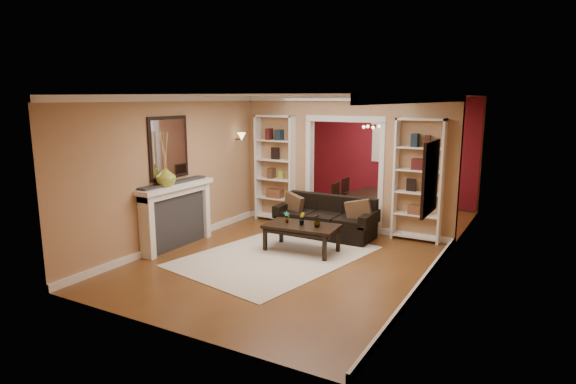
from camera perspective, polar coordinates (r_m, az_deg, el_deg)
The scene contains 30 objects.
floor at distance 9.09m, azimuth 3.63°, elevation -5.95°, with size 8.00×8.00×0.00m, color brown.
ceiling at distance 8.69m, azimuth 3.85°, elevation 11.33°, with size 8.00×8.00×0.00m, color white.
wall_back at distance 12.49m, azimuth 11.73°, elevation 4.85°, with size 8.00×8.00×0.00m, color tan.
wall_front at distance 5.52m, azimuth -14.55°, elevation -3.01°, with size 8.00×8.00×0.00m, color tan.
wall_left at distance 9.96m, azimuth -8.04°, elevation 3.43°, with size 8.00×8.00×0.00m, color tan.
wall_right at distance 8.09m, azimuth 18.26°, elevation 1.21°, with size 8.00×8.00×0.00m, color tan.
partition_wall at distance 9.87m, azimuth 6.76°, elevation 3.39°, with size 4.50×0.15×2.70m, color tan.
red_back_panel at distance 12.46m, azimuth 11.68°, elevation 4.70°, with size 4.44×0.04×2.64m, color maroon.
dining_window at distance 12.40m, azimuth 11.67°, elevation 5.74°, with size 0.78×0.03×0.98m, color #8CA5CC.
area_rug at distance 8.28m, azimuth -1.43°, elevation -7.60°, with size 2.31×3.23×0.01m, color beige.
sofa at distance 9.41m, azimuth 4.46°, elevation -2.95°, with size 1.96×0.85×0.77m, color black.
pillow_left at distance 9.65m, azimuth 0.68°, elevation -1.34°, with size 0.42×0.12×0.42m, color brown.
pillow_right at distance 9.08m, azimuth 8.40°, elevation -2.12°, with size 0.46×0.13×0.46m, color brown.
coffee_table at distance 8.48m, azimuth 1.62°, elevation -5.49°, with size 1.27×0.69×0.48m, color black.
plant_left at distance 8.52m, azimuth -0.14°, elevation -3.01°, with size 0.11×0.07×0.20m, color #336626.
plant_center at distance 8.38m, azimuth 1.63°, elevation -3.20°, with size 0.12×0.10×0.22m, color #336626.
plant_right at distance 8.25m, azimuth 3.46°, elevation -3.44°, with size 0.12×0.12×0.22m, color #336626.
bookshelf_left at distance 10.44m, azimuth -1.51°, elevation 2.78°, with size 0.90×0.30×2.30m, color white.
bookshelf_right at distance 9.26m, azimuth 15.20°, elevation 1.32°, with size 0.90×0.30×2.30m, color white.
fireplace at distance 8.86m, azimuth -12.95°, elevation -2.77°, with size 0.32×1.70×1.16m, color white.
vase at distance 8.54m, azimuth -14.30°, elevation 1.85°, with size 0.34×0.34×0.36m, color #9BA735.
mirror at distance 8.75m, azimuth -13.98°, elevation 5.13°, with size 0.03×0.95×1.10m, color silver.
wall_sconce at distance 10.29m, azimuth -5.80°, elevation 6.41°, with size 0.18×0.18×0.22m, color #FFE0A5.
framed_art at distance 7.10m, azimuth 16.46°, elevation 1.63°, with size 0.04×0.85×1.05m, color black.
dining_table at distance 11.25m, azimuth 9.77°, elevation -1.41°, with size 0.81×1.44×0.51m, color black.
dining_chair_nw at distance 11.15m, azimuth 6.61°, elevation -0.80°, with size 0.37×0.37×0.75m, color black.
dining_chair_ne at distance 10.77m, azimuth 12.02°, elevation -1.02°, with size 0.44×0.44×0.89m, color black.
dining_chair_sw at distance 11.69m, azimuth 7.75°, elevation -0.20°, with size 0.39×0.39×0.78m, color black.
dining_chair_se at distance 11.34m, azimuth 12.93°, elevation -0.63°, with size 0.41×0.41×0.82m, color black.
chandelier at distance 11.20m, azimuth 9.82°, elevation 7.66°, with size 0.50×0.50×0.30m, color #3A201A.
Camera 1 is at (3.74, -7.84, 2.66)m, focal length 30.00 mm.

